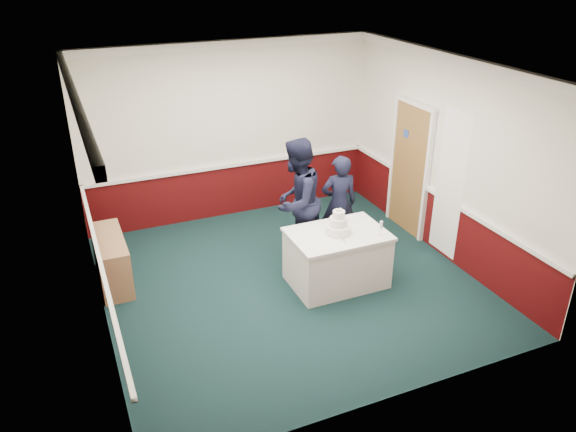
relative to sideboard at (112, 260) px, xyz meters
name	(u,v)px	position (x,y,z in m)	size (l,w,h in m)	color
ground	(289,282)	(2.28, -0.99, -0.35)	(5.00, 5.00, 0.00)	#132E28
room_shell	(277,136)	(2.36, -0.38, 1.62)	(5.00, 5.00, 3.00)	silver
sideboard	(112,260)	(0.00, 0.00, 0.00)	(0.41, 1.20, 0.70)	#9B714B
cake_table	(337,258)	(2.89, -1.26, 0.05)	(1.32, 0.92, 0.79)	white
wedding_cake	(338,226)	(2.89, -1.26, 0.55)	(0.35, 0.35, 0.36)	white
cake_knife	(343,240)	(2.86, -1.46, 0.44)	(0.01, 0.22, 0.01)	silver
champagne_flute	(381,226)	(3.39, -1.54, 0.58)	(0.05, 0.05, 0.21)	silver
person_man	(296,202)	(2.64, -0.42, 0.60)	(0.92, 0.72, 1.90)	black
person_woman	(339,204)	(3.37, -0.37, 0.42)	(0.56, 0.37, 1.54)	black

